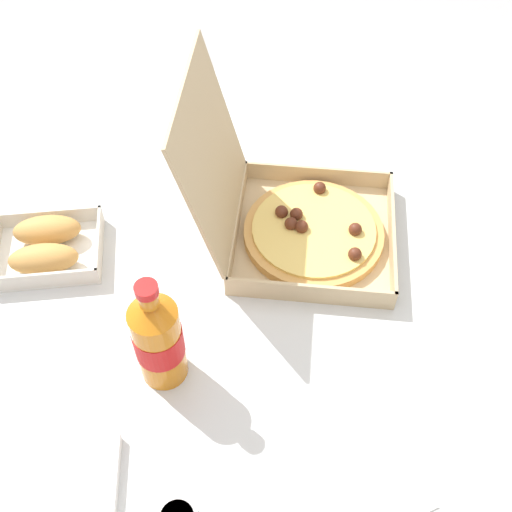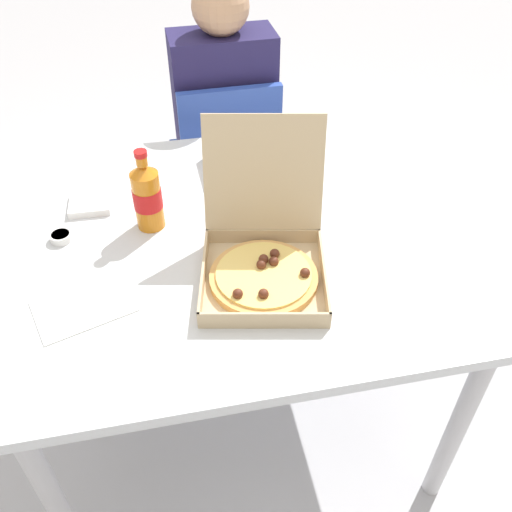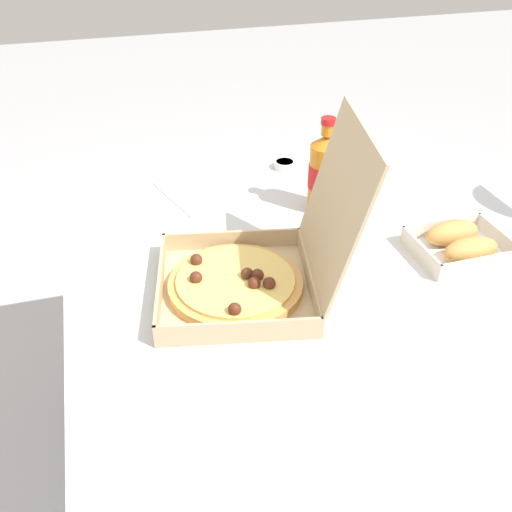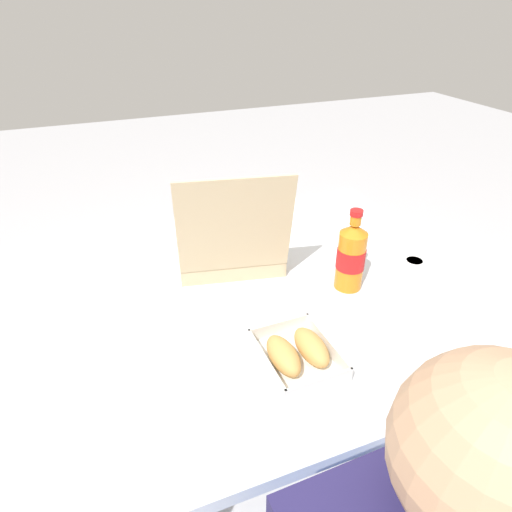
{
  "view_description": "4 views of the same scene",
  "coord_description": "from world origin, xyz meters",
  "px_view_note": "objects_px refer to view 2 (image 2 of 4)",
  "views": [
    {
      "loc": [
        -0.69,
        -0.02,
        1.6
      ],
      "look_at": [
        -0.0,
        -0.08,
        0.74
      ],
      "focal_mm": 43.8,
      "sensor_mm": 36.0,
      "label": 1
    },
    {
      "loc": [
        -0.16,
        -1.1,
        1.63
      ],
      "look_at": [
        0.03,
        -0.12,
        0.75
      ],
      "focal_mm": 38.79,
      "sensor_mm": 36.0,
      "label": 2
    },
    {
      "loc": [
        0.86,
        -0.39,
        1.4
      ],
      "look_at": [
        -0.02,
        -0.14,
        0.76
      ],
      "focal_mm": 39.74,
      "sensor_mm": 36.0,
      "label": 3
    },
    {
      "loc": [
        0.38,
        0.9,
        1.41
      ],
      "look_at": [
        -0.02,
        -0.12,
        0.75
      ],
      "focal_mm": 31.18,
      "sensor_mm": 36.0,
      "label": 4
    }
  ],
  "objects_px": {
    "dipping_sauce_cup": "(61,237)",
    "paper_menu": "(83,306)",
    "chair": "(227,161)",
    "bread_side_box": "(232,165)",
    "diner_person": "(222,105)",
    "pizza_box_open": "(264,259)",
    "cola_bottle": "(147,196)",
    "napkin_pile": "(90,203)"
  },
  "relations": [
    {
      "from": "paper_menu",
      "to": "napkin_pile",
      "type": "distance_m",
      "value": 0.39
    },
    {
      "from": "chair",
      "to": "diner_person",
      "type": "xyz_separation_m",
      "value": [
        -0.0,
        0.06,
        0.21
      ]
    },
    {
      "from": "diner_person",
      "to": "paper_menu",
      "type": "bearing_deg",
      "value": -115.29
    },
    {
      "from": "pizza_box_open",
      "to": "napkin_pile",
      "type": "bearing_deg",
      "value": 138.77
    },
    {
      "from": "bread_side_box",
      "to": "dipping_sauce_cup",
      "type": "distance_m",
      "value": 0.53
    },
    {
      "from": "diner_person",
      "to": "pizza_box_open",
      "type": "height_order",
      "value": "diner_person"
    },
    {
      "from": "diner_person",
      "to": "dipping_sauce_cup",
      "type": "distance_m",
      "value": 0.91
    },
    {
      "from": "chair",
      "to": "pizza_box_open",
      "type": "xyz_separation_m",
      "value": [
        -0.05,
        -0.91,
        0.29
      ]
    },
    {
      "from": "diner_person",
      "to": "bread_side_box",
      "type": "relative_size",
      "value": 5.97
    },
    {
      "from": "paper_menu",
      "to": "pizza_box_open",
      "type": "bearing_deg",
      "value": -14.75
    },
    {
      "from": "diner_person",
      "to": "cola_bottle",
      "type": "relative_size",
      "value": 5.14
    },
    {
      "from": "napkin_pile",
      "to": "dipping_sauce_cup",
      "type": "bearing_deg",
      "value": -117.32
    },
    {
      "from": "dipping_sauce_cup",
      "to": "cola_bottle",
      "type": "bearing_deg",
      "value": 4.05
    },
    {
      "from": "cola_bottle",
      "to": "paper_menu",
      "type": "bearing_deg",
      "value": -122.4
    },
    {
      "from": "pizza_box_open",
      "to": "cola_bottle",
      "type": "relative_size",
      "value": 1.82
    },
    {
      "from": "bread_side_box",
      "to": "cola_bottle",
      "type": "bearing_deg",
      "value": -140.55
    },
    {
      "from": "chair",
      "to": "napkin_pile",
      "type": "distance_m",
      "value": 0.76
    },
    {
      "from": "bread_side_box",
      "to": "dipping_sauce_cup",
      "type": "relative_size",
      "value": 3.44
    },
    {
      "from": "chair",
      "to": "dipping_sauce_cup",
      "type": "distance_m",
      "value": 0.9
    },
    {
      "from": "napkin_pile",
      "to": "cola_bottle",
      "type": "bearing_deg",
      "value": -36.81
    },
    {
      "from": "chair",
      "to": "cola_bottle",
      "type": "relative_size",
      "value": 3.71
    },
    {
      "from": "chair",
      "to": "paper_menu",
      "type": "distance_m",
      "value": 1.07
    },
    {
      "from": "paper_menu",
      "to": "cola_bottle",
      "type": "bearing_deg",
      "value": 39.42
    },
    {
      "from": "cola_bottle",
      "to": "napkin_pile",
      "type": "bearing_deg",
      "value": 143.19
    },
    {
      "from": "chair",
      "to": "bread_side_box",
      "type": "height_order",
      "value": "chair"
    },
    {
      "from": "chair",
      "to": "pizza_box_open",
      "type": "distance_m",
      "value": 0.95
    },
    {
      "from": "pizza_box_open",
      "to": "bread_side_box",
      "type": "bearing_deg",
      "value": 90.12
    },
    {
      "from": "cola_bottle",
      "to": "paper_menu",
      "type": "relative_size",
      "value": 1.07
    },
    {
      "from": "pizza_box_open",
      "to": "diner_person",
      "type": "bearing_deg",
      "value": 87.17
    },
    {
      "from": "cola_bottle",
      "to": "bread_side_box",
      "type": "bearing_deg",
      "value": 39.45
    },
    {
      "from": "cola_bottle",
      "to": "dipping_sauce_cup",
      "type": "bearing_deg",
      "value": -175.95
    },
    {
      "from": "chair",
      "to": "napkin_pile",
      "type": "height_order",
      "value": "chair"
    },
    {
      "from": "chair",
      "to": "cola_bottle",
      "type": "distance_m",
      "value": 0.81
    },
    {
      "from": "chair",
      "to": "paper_menu",
      "type": "height_order",
      "value": "chair"
    },
    {
      "from": "chair",
      "to": "napkin_pile",
      "type": "xyz_separation_m",
      "value": [
        -0.46,
        -0.55,
        0.26
      ]
    },
    {
      "from": "bread_side_box",
      "to": "diner_person",
      "type": "bearing_deg",
      "value": 84.64
    },
    {
      "from": "diner_person",
      "to": "cola_bottle",
      "type": "xyz_separation_m",
      "value": [
        -0.3,
        -0.72,
        0.13
      ]
    },
    {
      "from": "pizza_box_open",
      "to": "paper_menu",
      "type": "bearing_deg",
      "value": -176.57
    },
    {
      "from": "dipping_sauce_cup",
      "to": "paper_menu",
      "type": "bearing_deg",
      "value": -76.26
    },
    {
      "from": "chair",
      "to": "pizza_box_open",
      "type": "height_order",
      "value": "pizza_box_open"
    },
    {
      "from": "bread_side_box",
      "to": "napkin_pile",
      "type": "xyz_separation_m",
      "value": [
        -0.41,
        -0.09,
        -0.02
      ]
    },
    {
      "from": "bread_side_box",
      "to": "napkin_pile",
      "type": "height_order",
      "value": "bread_side_box"
    }
  ]
}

